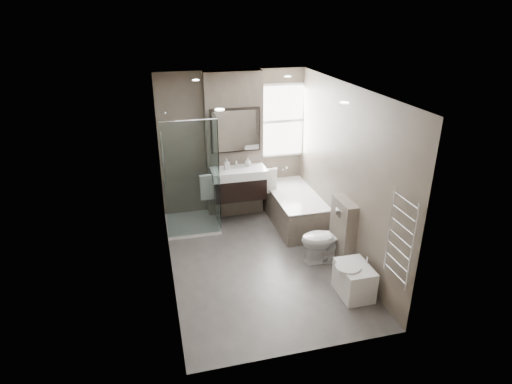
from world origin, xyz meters
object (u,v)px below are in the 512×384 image
object	(u,v)px
bathtub	(294,207)
bidet	(354,280)
vanity	(239,183)
toilet	(325,239)

from	to	relation	value
bathtub	bidet	distance (m)	2.17
vanity	toilet	distance (m)	1.92
bathtub	toilet	distance (m)	1.29
bathtub	bidet	xyz separation A→B (m)	(0.09, -2.17, -0.08)
toilet	vanity	bearing A→B (deg)	-143.21
vanity	bidet	distance (m)	2.74
vanity	bathtub	size ratio (longest dim) A/B	0.59
bathtub	toilet	size ratio (longest dim) A/B	2.18
vanity	bidet	xyz separation A→B (m)	(1.01, -2.49, -0.51)
vanity	bidet	bearing A→B (deg)	-67.86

